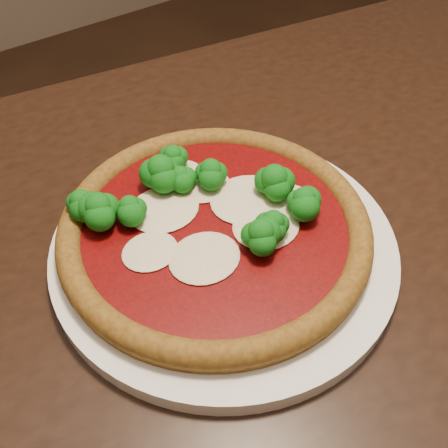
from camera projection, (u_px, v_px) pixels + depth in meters
floor at (284, 358)px, 1.26m from camera, size 4.00×4.00×0.00m
dining_table at (274, 283)px, 0.61m from camera, size 1.36×1.01×0.75m
plate at (224, 245)px, 0.51m from camera, size 0.35×0.35×0.02m
pizza at (212, 221)px, 0.50m from camera, size 0.31×0.31×0.06m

